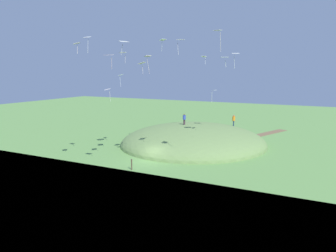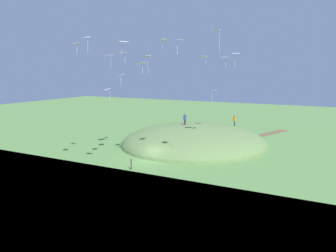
% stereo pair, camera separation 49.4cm
% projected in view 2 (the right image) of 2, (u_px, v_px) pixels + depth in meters
% --- Properties ---
extents(ground_plane, '(160.00, 160.00, 0.00)m').
position_uv_depth(ground_plane, '(148.00, 161.00, 41.08)').
color(ground_plane, '#639449').
extents(grass_hill, '(22.87, 22.05, 6.04)m').
position_uv_depth(grass_hill, '(194.00, 144.00, 50.81)').
color(grass_hill, '#6D8C4D').
rests_on(grass_hill, ground_plane).
extents(dirt_path, '(12.33, 6.13, 0.04)m').
position_uv_depth(dirt_path, '(266.00, 134.00, 58.55)').
color(dirt_path, brown).
rests_on(dirt_path, ground_plane).
extents(person_on_hilltop, '(0.64, 0.64, 1.67)m').
position_uv_depth(person_on_hilltop, '(185.00, 118.00, 50.18)').
color(person_on_hilltop, '#3D2C35').
rests_on(person_on_hilltop, grass_hill).
extents(person_watching_kites, '(0.61, 0.61, 1.82)m').
position_uv_depth(person_watching_kites, '(235.00, 119.00, 53.34)').
color(person_watching_kites, '#20324F').
rests_on(person_watching_kites, grass_hill).
extents(kite_0, '(1.33, 1.31, 1.22)m').
position_uv_depth(kite_0, '(123.00, 53.00, 37.72)').
color(kite_0, white).
extents(kite_1, '(0.99, 0.83, 1.74)m').
position_uv_depth(kite_1, '(121.00, 76.00, 45.54)').
color(kite_1, white).
extents(kite_2, '(1.20, 0.95, 1.49)m').
position_uv_depth(kite_2, '(142.00, 63.00, 38.77)').
color(kite_2, white).
extents(kite_3, '(0.73, 0.64, 1.67)m').
position_uv_depth(kite_3, '(214.00, 92.00, 42.43)').
color(kite_3, silver).
extents(kite_4, '(1.15, 1.12, 1.17)m').
position_uv_depth(kite_4, '(76.00, 44.00, 33.73)').
color(kite_4, silver).
extents(kite_5, '(1.39, 1.26, 1.72)m').
position_uv_depth(kite_5, '(124.00, 42.00, 40.08)').
color(kite_5, silver).
extents(kite_6, '(0.69, 0.84, 1.13)m').
position_uv_depth(kite_6, '(204.00, 57.00, 45.05)').
color(kite_6, white).
extents(kite_7, '(1.20, 1.12, 1.53)m').
position_uv_depth(kite_7, '(107.00, 90.00, 38.89)').
color(kite_7, white).
extents(kite_8, '(0.63, 0.80, 1.96)m').
position_uv_depth(kite_8, '(217.00, 32.00, 30.54)').
color(kite_8, white).
extents(kite_9, '(0.62, 0.88, 1.41)m').
position_uv_depth(kite_9, '(108.00, 56.00, 32.74)').
color(kite_9, '#F6DAD1').
extents(kite_10, '(0.64, 0.87, 1.85)m').
position_uv_depth(kite_10, '(87.00, 38.00, 36.85)').
color(kite_10, silver).
extents(kite_11, '(1.03, 1.15, 1.18)m').
position_uv_depth(kite_11, '(225.00, 57.00, 38.85)').
color(kite_11, white).
extents(kite_12, '(0.84, 0.75, 2.03)m').
position_uv_depth(kite_12, '(147.00, 58.00, 36.74)').
color(kite_12, '#F3DCD2').
extents(kite_13, '(0.94, 1.11, 1.95)m').
position_uv_depth(kite_13, '(236.00, 54.00, 42.06)').
color(kite_13, silver).
extents(kite_14, '(1.04, 0.84, 1.55)m').
position_uv_depth(kite_14, '(163.00, 40.00, 44.33)').
color(kite_14, white).
extents(kite_15, '(0.68, 0.87, 1.58)m').
position_uv_depth(kite_15, '(179.00, 41.00, 33.71)').
color(kite_15, white).
extents(mooring_post, '(0.14, 0.14, 1.25)m').
position_uv_depth(mooring_post, '(131.00, 164.00, 37.45)').
color(mooring_post, brown).
rests_on(mooring_post, ground_plane).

